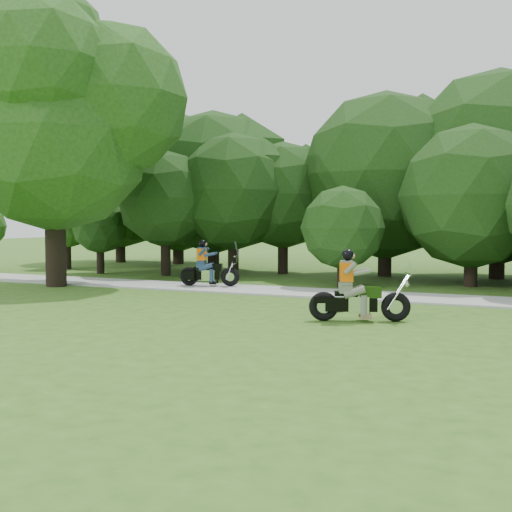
% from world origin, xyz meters
% --- Properties ---
extents(ground, '(100.00, 100.00, 0.00)m').
position_xyz_m(ground, '(0.00, 0.00, 0.00)').
color(ground, '#2F5D1A').
rests_on(ground, ground).
extents(walkway, '(60.00, 2.20, 0.06)m').
position_xyz_m(walkway, '(0.00, 8.00, 0.03)').
color(walkway, '#AAAAA5').
rests_on(walkway, ground).
extents(tree_line, '(39.20, 12.35, 7.87)m').
position_xyz_m(tree_line, '(1.68, 14.87, 3.75)').
color(tree_line, black).
rests_on(tree_line, ground).
extents(big_tree_west, '(8.64, 6.56, 9.96)m').
position_xyz_m(big_tree_west, '(-10.54, 6.85, 5.76)').
color(big_tree_west, black).
rests_on(big_tree_west, ground).
extents(chopper_motorcycle, '(2.19, 1.15, 1.61)m').
position_xyz_m(chopper_motorcycle, '(0.59, 3.49, 0.59)').
color(chopper_motorcycle, black).
rests_on(chopper_motorcycle, ground).
extents(touring_motorcycle, '(1.96, 0.98, 1.52)m').
position_xyz_m(touring_motorcycle, '(-5.71, 8.17, 0.61)').
color(touring_motorcycle, black).
rests_on(touring_motorcycle, walkway).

